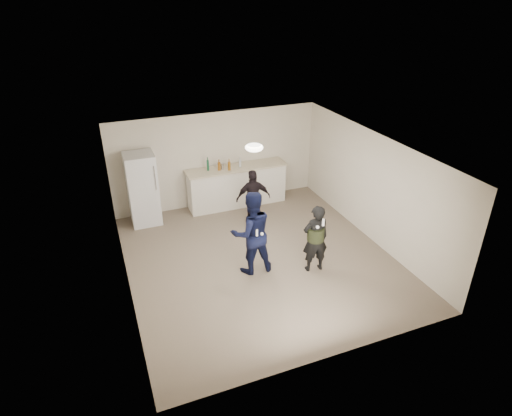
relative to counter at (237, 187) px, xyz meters
name	(u,v)px	position (x,y,z in m)	size (l,w,h in m)	color
floor	(259,259)	(-0.43, -2.67, -0.53)	(6.00, 6.00, 0.00)	#6B5B4C
ceiling	(260,150)	(-0.43, -2.67, 1.98)	(6.00, 6.00, 0.00)	silver
wall_back	(217,159)	(-0.43, 0.33, 0.72)	(6.00, 6.00, 0.00)	beige
wall_front	(336,295)	(-0.43, -5.67, 0.72)	(6.00, 6.00, 0.00)	beige
wall_left	(121,233)	(-3.18, -2.67, 0.72)	(6.00, 6.00, 0.00)	beige
wall_right	(372,187)	(2.32, -2.67, 0.72)	(6.00, 6.00, 0.00)	beige
counter	(237,187)	(0.00, 0.00, 0.00)	(2.60, 0.56, 1.05)	silver
counter_top	(237,168)	(0.00, 0.00, 0.55)	(2.68, 0.64, 0.04)	beige
fridge	(143,189)	(-2.45, -0.07, 0.38)	(0.70, 0.70, 1.80)	silver
fridge_handle	(155,178)	(-2.17, -0.44, 0.78)	(0.02, 0.02, 0.60)	#B6B5BA
ceiling_dome	(254,147)	(-0.43, -2.37, 1.93)	(0.36, 0.36, 0.16)	white
shaker	(223,166)	(-0.39, -0.02, 0.65)	(0.08, 0.08, 0.17)	#BDBDC2
man	(252,233)	(-0.72, -2.98, 0.37)	(0.87, 0.67, 1.78)	#101643
woman	(315,239)	(0.48, -3.44, 0.22)	(0.54, 0.35, 1.48)	black
camo_shorts	(316,234)	(0.48, -3.44, 0.32)	(0.34, 0.34, 0.28)	#2F3D1B
spectator	(253,198)	(0.01, -1.19, 0.20)	(0.84, 0.35, 1.44)	black
remote_man	(257,233)	(-0.72, -3.26, 0.53)	(0.04, 0.04, 0.15)	white
nunchuk_man	(262,234)	(-0.60, -3.23, 0.45)	(0.07, 0.07, 0.07)	white
remote_woman	(323,222)	(0.48, -3.69, 0.72)	(0.04, 0.04, 0.15)	white
nunchuk_woman	(318,227)	(0.38, -3.66, 0.62)	(0.07, 0.07, 0.07)	white
bottle_cluster	(223,166)	(-0.38, -0.04, 0.68)	(0.91, 0.25, 0.28)	silver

